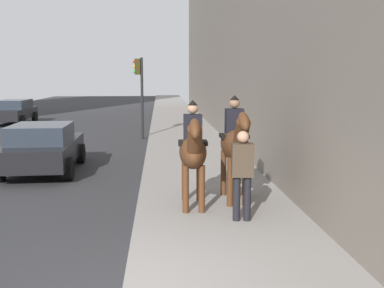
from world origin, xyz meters
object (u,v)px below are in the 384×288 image
object	(u,v)px
mounted_horse_far	(235,143)
traffic_light_near_curb	(140,85)
pedestrian_greeting	(242,170)
car_mid_lane	(43,147)
car_near_lane	(14,111)
mounted_horse_near	(193,150)

from	to	relation	value
mounted_horse_far	traffic_light_near_curb	xyz separation A→B (m)	(10.79, 2.47, 1.05)
pedestrian_greeting	car_mid_lane	distance (m)	7.22
mounted_horse_far	pedestrian_greeting	xyz separation A→B (m)	(-1.33, 0.08, -0.30)
pedestrian_greeting	car_near_lane	xyz separation A→B (m)	(19.18, 10.19, -0.33)
mounted_horse_near	car_mid_lane	bearing A→B (deg)	-134.25
car_near_lane	traffic_light_near_curb	bearing A→B (deg)	48.16
pedestrian_greeting	car_mid_lane	size ratio (longest dim) A/B	0.42
mounted_horse_near	pedestrian_greeting	size ratio (longest dim) A/B	1.30
mounted_horse_near	pedestrian_greeting	distance (m)	1.28
car_near_lane	car_mid_lane	size ratio (longest dim) A/B	1.01
car_near_lane	car_mid_lane	distance (m)	14.90
car_near_lane	mounted_horse_near	bearing A→B (deg)	27.42
mounted_horse_near	pedestrian_greeting	bearing A→B (deg)	44.48
traffic_light_near_curb	pedestrian_greeting	bearing A→B (deg)	-168.87
mounted_horse_far	mounted_horse_near	bearing A→B (deg)	-67.58
mounted_horse_near	mounted_horse_far	xyz separation A→B (m)	(0.40, -0.93, 0.07)
car_near_lane	traffic_light_near_curb	distance (m)	10.66
mounted_horse_near	car_mid_lane	size ratio (longest dim) A/B	0.55
mounted_horse_far	pedestrian_greeting	size ratio (longest dim) A/B	1.35
car_near_lane	traffic_light_near_curb	world-z (taller)	traffic_light_near_curb
mounted_horse_near	traffic_light_near_curb	distance (m)	11.35
car_mid_lane	mounted_horse_far	bearing A→B (deg)	-129.66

